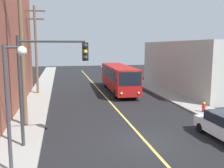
% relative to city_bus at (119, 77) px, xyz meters
% --- Properties ---
extents(ground_plane, '(120.00, 120.00, 0.00)m').
position_rel_city_bus_xyz_m(ground_plane, '(-2.20, -16.66, -1.82)').
color(ground_plane, black).
extents(sidewalk_left, '(2.50, 90.00, 0.15)m').
position_rel_city_bus_xyz_m(sidewalk_left, '(-9.45, -6.66, -1.74)').
color(sidewalk_left, gray).
rests_on(sidewalk_left, ground).
extents(sidewalk_right, '(2.50, 90.00, 0.15)m').
position_rel_city_bus_xyz_m(sidewalk_right, '(5.05, -6.66, -1.74)').
color(sidewalk_right, gray).
rests_on(sidewalk_right, ground).
extents(lane_stripe_center, '(0.16, 60.00, 0.01)m').
position_rel_city_bus_xyz_m(lane_stripe_center, '(-2.20, -1.66, -1.81)').
color(lane_stripe_center, '#D8CC4C').
rests_on(lane_stripe_center, ground).
extents(building_right_warehouse, '(12.00, 18.58, 6.21)m').
position_rel_city_bus_xyz_m(building_right_warehouse, '(12.30, -0.62, 1.29)').
color(building_right_warehouse, '#B2B2A8').
rests_on(building_right_warehouse, ground).
extents(city_bus, '(2.95, 12.22, 3.20)m').
position_rel_city_bus_xyz_m(city_bus, '(0.00, 0.00, 0.00)').
color(city_bus, maroon).
rests_on(city_bus, ground).
extents(utility_pole_near, '(2.40, 0.28, 11.30)m').
position_rel_city_bus_xyz_m(utility_pole_near, '(-9.50, -12.21, 4.50)').
color(utility_pole_near, brown).
rests_on(utility_pole_near, sidewalk_left).
extents(utility_pole_mid, '(2.40, 0.28, 10.00)m').
position_rel_city_bus_xyz_m(utility_pole_mid, '(-9.71, 0.22, 3.83)').
color(utility_pole_mid, brown).
rests_on(utility_pole_mid, sidewalk_left).
extents(traffic_signal_left_corner, '(3.75, 0.48, 6.00)m').
position_rel_city_bus_xyz_m(traffic_signal_left_corner, '(-7.61, -16.14, 2.49)').
color(traffic_signal_left_corner, '#2D2D33').
rests_on(traffic_signal_left_corner, sidewalk_left).
extents(street_lamp_left, '(0.98, 0.40, 5.50)m').
position_rel_city_bus_xyz_m(street_lamp_left, '(-9.03, -19.09, 1.92)').
color(street_lamp_left, '#38383D').
rests_on(street_lamp_left, sidewalk_left).
extents(fire_hydrant, '(0.44, 0.26, 0.84)m').
position_rel_city_bus_xyz_m(fire_hydrant, '(4.65, -11.55, -1.23)').
color(fire_hydrant, red).
rests_on(fire_hydrant, sidewalk_right).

